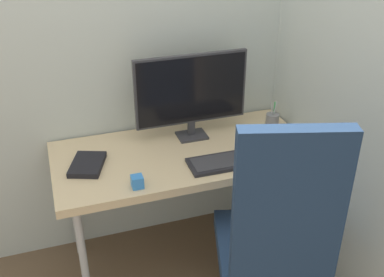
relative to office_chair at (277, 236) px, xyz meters
name	(u,v)px	position (x,y,z in m)	size (l,w,h in m)	color
ground_plane	(184,256)	(-0.23, 0.61, -0.58)	(8.00, 8.00, 0.00)	brown
wall_back	(161,1)	(-0.23, 0.96, 0.82)	(2.89, 0.04, 2.80)	#B7C1BC
wall_side_right	(345,17)	(0.46, 0.39, 0.82)	(0.04, 2.20, 2.80)	#B7C1BC
desk	(183,160)	(-0.23, 0.61, 0.07)	(1.32, 0.63, 0.71)	#D1B78C
office_chair	(277,236)	(0.00, 0.00, 0.00)	(0.60, 0.64, 1.18)	black
monitor	(191,91)	(-0.14, 0.75, 0.39)	(0.60, 0.12, 0.46)	#333338
keyboard	(234,160)	(-0.02, 0.43, 0.14)	(0.46, 0.17, 0.02)	black
mouse	(293,142)	(0.33, 0.48, 0.15)	(0.06, 0.09, 0.04)	#9EA0A5
pen_holder	(272,121)	(0.32, 0.70, 0.17)	(0.07, 0.07, 0.16)	slate
notebook	(87,164)	(-0.71, 0.61, 0.14)	(0.15, 0.21, 0.03)	black
desk_clamp_accessory	(137,182)	(-0.52, 0.37, 0.16)	(0.05, 0.05, 0.06)	#337FD8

